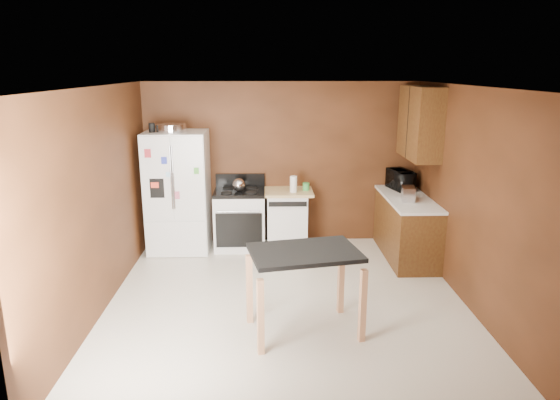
{
  "coord_description": "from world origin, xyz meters",
  "views": [
    {
      "loc": [
        -0.23,
        -5.4,
        2.69
      ],
      "look_at": [
        -0.06,
        0.85,
        1.03
      ],
      "focal_mm": 32.0,
      "sensor_mm": 36.0,
      "label": 1
    }
  ],
  "objects_px": {
    "paper_towel": "(293,184)",
    "green_canister": "(306,187)",
    "toaster": "(408,194)",
    "microwave": "(401,181)",
    "dishwasher": "(287,218)",
    "refrigerator": "(178,192)",
    "island": "(304,264)",
    "pen_cup": "(152,128)",
    "kettle": "(239,185)",
    "gas_range": "(240,218)",
    "roasting_pan": "(171,128)"
  },
  "relations": [
    {
      "from": "paper_towel",
      "to": "toaster",
      "type": "distance_m",
      "value": 1.67
    },
    {
      "from": "island",
      "to": "green_canister",
      "type": "bearing_deg",
      "value": 85.22
    },
    {
      "from": "paper_towel",
      "to": "dishwasher",
      "type": "distance_m",
      "value": 0.58
    },
    {
      "from": "microwave",
      "to": "refrigerator",
      "type": "height_order",
      "value": "refrigerator"
    },
    {
      "from": "kettle",
      "to": "paper_towel",
      "type": "xyz_separation_m",
      "value": [
        0.82,
        -0.04,
        0.01
      ]
    },
    {
      "from": "roasting_pan",
      "to": "dishwasher",
      "type": "relative_size",
      "value": 0.49
    },
    {
      "from": "kettle",
      "to": "island",
      "type": "height_order",
      "value": "kettle"
    },
    {
      "from": "toaster",
      "to": "roasting_pan",
      "type": "bearing_deg",
      "value": 179.9
    },
    {
      "from": "microwave",
      "to": "dishwasher",
      "type": "distance_m",
      "value": 1.83
    },
    {
      "from": "kettle",
      "to": "toaster",
      "type": "height_order",
      "value": "toaster"
    },
    {
      "from": "microwave",
      "to": "gas_range",
      "type": "bearing_deg",
      "value": 75.95
    },
    {
      "from": "pen_cup",
      "to": "gas_range",
      "type": "bearing_deg",
      "value": 6.16
    },
    {
      "from": "paper_towel",
      "to": "toaster",
      "type": "xyz_separation_m",
      "value": [
        1.57,
        -0.58,
        -0.01
      ]
    },
    {
      "from": "pen_cup",
      "to": "refrigerator",
      "type": "xyz_separation_m",
      "value": [
        0.31,
        0.07,
        -0.97
      ]
    },
    {
      "from": "roasting_pan",
      "to": "pen_cup",
      "type": "relative_size",
      "value": 3.32
    },
    {
      "from": "paper_towel",
      "to": "dishwasher",
      "type": "height_order",
      "value": "paper_towel"
    },
    {
      "from": "toaster",
      "to": "gas_range",
      "type": "relative_size",
      "value": 0.25
    },
    {
      "from": "dishwasher",
      "to": "roasting_pan",
      "type": "bearing_deg",
      "value": -176.82
    },
    {
      "from": "pen_cup",
      "to": "toaster",
      "type": "distance_m",
      "value": 3.74
    },
    {
      "from": "green_canister",
      "to": "island",
      "type": "height_order",
      "value": "green_canister"
    },
    {
      "from": "toaster",
      "to": "dishwasher",
      "type": "height_order",
      "value": "toaster"
    },
    {
      "from": "kettle",
      "to": "green_canister",
      "type": "bearing_deg",
      "value": 4.24
    },
    {
      "from": "microwave",
      "to": "island",
      "type": "relative_size",
      "value": 0.4
    },
    {
      "from": "kettle",
      "to": "toaster",
      "type": "relative_size",
      "value": 0.71
    },
    {
      "from": "dishwasher",
      "to": "refrigerator",
      "type": "bearing_deg",
      "value": -177.02
    },
    {
      "from": "pen_cup",
      "to": "gas_range",
      "type": "height_order",
      "value": "pen_cup"
    },
    {
      "from": "green_canister",
      "to": "dishwasher",
      "type": "height_order",
      "value": "green_canister"
    },
    {
      "from": "kettle",
      "to": "microwave",
      "type": "relative_size",
      "value": 0.4
    },
    {
      "from": "kettle",
      "to": "refrigerator",
      "type": "xyz_separation_m",
      "value": [
        -0.9,
        -0.02,
        -0.1
      ]
    },
    {
      "from": "pen_cup",
      "to": "toaster",
      "type": "height_order",
      "value": "pen_cup"
    },
    {
      "from": "toaster",
      "to": "green_canister",
      "type": "bearing_deg",
      "value": 162.97
    },
    {
      "from": "green_canister",
      "to": "dishwasher",
      "type": "xyz_separation_m",
      "value": [
        -0.29,
        -0.01,
        -0.49
      ]
    },
    {
      "from": "refrigerator",
      "to": "kettle",
      "type": "bearing_deg",
      "value": 1.42
    },
    {
      "from": "kettle",
      "to": "island",
      "type": "bearing_deg",
      "value": -72.66
    },
    {
      "from": "kettle",
      "to": "refrigerator",
      "type": "height_order",
      "value": "refrigerator"
    },
    {
      "from": "paper_towel",
      "to": "microwave",
      "type": "relative_size",
      "value": 0.5
    },
    {
      "from": "kettle",
      "to": "toaster",
      "type": "bearing_deg",
      "value": -14.56
    },
    {
      "from": "refrigerator",
      "to": "dishwasher",
      "type": "distance_m",
      "value": 1.69
    },
    {
      "from": "paper_towel",
      "to": "microwave",
      "type": "distance_m",
      "value": 1.64
    },
    {
      "from": "paper_towel",
      "to": "green_canister",
      "type": "height_order",
      "value": "paper_towel"
    },
    {
      "from": "green_canister",
      "to": "microwave",
      "type": "bearing_deg",
      "value": -0.38
    },
    {
      "from": "toaster",
      "to": "microwave",
      "type": "relative_size",
      "value": 0.57
    },
    {
      "from": "kettle",
      "to": "refrigerator",
      "type": "distance_m",
      "value": 0.91
    },
    {
      "from": "paper_towel",
      "to": "kettle",
      "type": "bearing_deg",
      "value": 177.49
    },
    {
      "from": "gas_range",
      "to": "island",
      "type": "height_order",
      "value": "gas_range"
    },
    {
      "from": "green_canister",
      "to": "gas_range",
      "type": "height_order",
      "value": "gas_range"
    },
    {
      "from": "pen_cup",
      "to": "toaster",
      "type": "relative_size",
      "value": 0.48
    },
    {
      "from": "refrigerator",
      "to": "microwave",
      "type": "bearing_deg",
      "value": 1.51
    },
    {
      "from": "toaster",
      "to": "refrigerator",
      "type": "distance_m",
      "value": 3.35
    },
    {
      "from": "pen_cup",
      "to": "microwave",
      "type": "bearing_deg",
      "value": 2.49
    }
  ]
}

